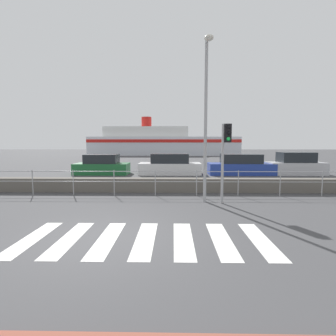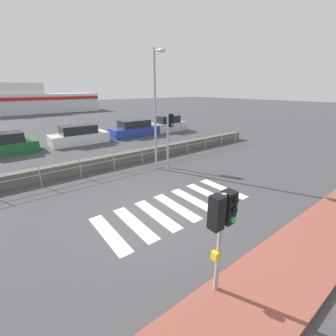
{
  "view_description": "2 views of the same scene",
  "coord_description": "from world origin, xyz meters",
  "px_view_note": "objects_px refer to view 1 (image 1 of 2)",
  "views": [
    {
      "loc": [
        1.66,
        -5.99,
        2.28
      ],
      "look_at": [
        1.5,
        2.0,
        1.5
      ],
      "focal_mm": 28.0,
      "sensor_mm": 36.0,
      "label": 1
    },
    {
      "loc": [
        -3.83,
        -5.74,
        4.25
      ],
      "look_at": [
        1.38,
        1.0,
        1.2
      ],
      "focal_mm": 24.0,
      "sensor_mm": 36.0,
      "label": 2
    }
  ],
  "objects_px": {
    "ferry_boat": "(161,143)",
    "parked_car_white": "(170,165)",
    "parked_car_green": "(102,166)",
    "parked_car_blue": "(241,166)",
    "streetlamp": "(206,103)",
    "traffic_light_far": "(226,145)",
    "parked_car_silver": "(295,165)"
  },
  "relations": [
    {
      "from": "streetlamp",
      "to": "parked_car_blue",
      "type": "relative_size",
      "value": 1.32
    },
    {
      "from": "ferry_boat",
      "to": "parked_car_blue",
      "type": "height_order",
      "value": "ferry_boat"
    },
    {
      "from": "parked_car_silver",
      "to": "traffic_light_far",
      "type": "bearing_deg",
      "value": -126.94
    },
    {
      "from": "traffic_light_far",
      "to": "ferry_boat",
      "type": "distance_m",
      "value": 38.26
    },
    {
      "from": "streetlamp",
      "to": "traffic_light_far",
      "type": "bearing_deg",
      "value": -11.49
    },
    {
      "from": "ferry_boat",
      "to": "parked_car_white",
      "type": "height_order",
      "value": "ferry_boat"
    },
    {
      "from": "streetlamp",
      "to": "parked_car_silver",
      "type": "distance_m",
      "value": 12.0
    },
    {
      "from": "parked_car_white",
      "to": "ferry_boat",
      "type": "bearing_deg",
      "value": 94.07
    },
    {
      "from": "streetlamp",
      "to": "parked_car_white",
      "type": "bearing_deg",
      "value": 99.34
    },
    {
      "from": "traffic_light_far",
      "to": "parked_car_silver",
      "type": "relative_size",
      "value": 0.77
    },
    {
      "from": "ferry_boat",
      "to": "parked_car_blue",
      "type": "distance_m",
      "value": 29.93
    },
    {
      "from": "ferry_boat",
      "to": "parked_car_white",
      "type": "xyz_separation_m",
      "value": [
        2.07,
        -29.02,
        -1.53
      ]
    },
    {
      "from": "streetlamp",
      "to": "parked_car_green",
      "type": "distance_m",
      "value": 11.34
    },
    {
      "from": "parked_car_green",
      "to": "ferry_boat",
      "type": "bearing_deg",
      "value": 84.43
    },
    {
      "from": "traffic_light_far",
      "to": "parked_car_green",
      "type": "xyz_separation_m",
      "value": [
        -7.07,
        9.01,
        -1.57
      ]
    },
    {
      "from": "parked_car_green",
      "to": "traffic_light_far",
      "type": "bearing_deg",
      "value": -51.86
    },
    {
      "from": "ferry_boat",
      "to": "traffic_light_far",
      "type": "bearing_deg",
      "value": -83.64
    },
    {
      "from": "ferry_boat",
      "to": "parked_car_white",
      "type": "distance_m",
      "value": 29.14
    },
    {
      "from": "traffic_light_far",
      "to": "parked_car_green",
      "type": "bearing_deg",
      "value": 128.14
    },
    {
      "from": "streetlamp",
      "to": "parked_car_white",
      "type": "distance_m",
      "value": 9.5
    },
    {
      "from": "streetlamp",
      "to": "ferry_boat",
      "type": "xyz_separation_m",
      "value": [
        -3.52,
        37.88,
        -1.57
      ]
    },
    {
      "from": "ferry_boat",
      "to": "parked_car_silver",
      "type": "bearing_deg",
      "value": -69.22
    },
    {
      "from": "parked_car_green",
      "to": "parked_car_silver",
      "type": "relative_size",
      "value": 1.0
    },
    {
      "from": "parked_car_white",
      "to": "parked_car_blue",
      "type": "height_order",
      "value": "parked_car_white"
    },
    {
      "from": "parked_car_green",
      "to": "parked_car_blue",
      "type": "bearing_deg",
      "value": 0.0
    },
    {
      "from": "parked_car_green",
      "to": "parked_car_blue",
      "type": "distance_m",
      "value": 9.97
    },
    {
      "from": "parked_car_green",
      "to": "parked_car_silver",
      "type": "height_order",
      "value": "parked_car_silver"
    },
    {
      "from": "parked_car_blue",
      "to": "parked_car_silver",
      "type": "bearing_deg",
      "value": -0.0
    },
    {
      "from": "ferry_boat",
      "to": "parked_car_green",
      "type": "bearing_deg",
      "value": -95.57
    },
    {
      "from": "traffic_light_far",
      "to": "parked_car_blue",
      "type": "bearing_deg",
      "value": 72.19
    },
    {
      "from": "parked_car_blue",
      "to": "ferry_boat",
      "type": "bearing_deg",
      "value": 103.81
    },
    {
      "from": "parked_car_silver",
      "to": "streetlamp",
      "type": "bearing_deg",
      "value": -130.21
    }
  ]
}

